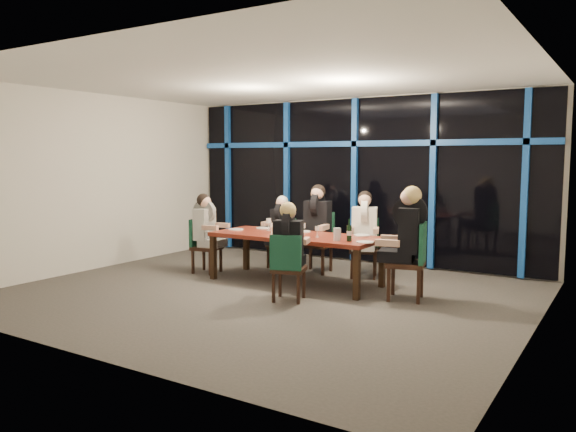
{
  "coord_description": "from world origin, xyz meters",
  "views": [
    {
      "loc": [
        4.38,
        -6.42,
        1.92
      ],
      "look_at": [
        0.0,
        0.6,
        1.05
      ],
      "focal_mm": 35.0,
      "sensor_mm": 36.0,
      "label": 1
    }
  ],
  "objects_px": {
    "wine_bottle": "(349,233)",
    "water_pitcher": "(337,234)",
    "diner_end_left": "(206,221)",
    "diner_far_right": "(364,221)",
    "chair_far_left": "(283,240)",
    "chair_end_left": "(203,243)",
    "chair_far_mid": "(319,239)",
    "chair_near_mid": "(287,264)",
    "diner_near_mid": "(289,236)",
    "chair_end_right": "(413,257)",
    "dining_table": "(295,239)",
    "diner_far_mid": "(317,216)",
    "diner_end_right": "(407,226)",
    "chair_far_right": "(364,244)",
    "diner_far_left": "(281,221)"
  },
  "relations": [
    {
      "from": "chair_end_left",
      "to": "wine_bottle",
      "type": "distance_m",
      "value": 2.75
    },
    {
      "from": "chair_far_mid",
      "to": "chair_end_left",
      "type": "height_order",
      "value": "chair_far_mid"
    },
    {
      "from": "diner_end_right",
      "to": "diner_near_mid",
      "type": "xyz_separation_m",
      "value": [
        -1.32,
        -0.87,
        -0.13
      ]
    },
    {
      "from": "diner_end_right",
      "to": "chair_far_mid",
      "type": "bearing_deg",
      "value": -130.88
    },
    {
      "from": "diner_near_mid",
      "to": "water_pitcher",
      "type": "distance_m",
      "value": 0.79
    },
    {
      "from": "chair_far_left",
      "to": "chair_end_left",
      "type": "relative_size",
      "value": 0.95
    },
    {
      "from": "chair_far_right",
      "to": "diner_end_right",
      "type": "height_order",
      "value": "diner_end_right"
    },
    {
      "from": "chair_far_right",
      "to": "diner_far_left",
      "type": "bearing_deg",
      "value": 163.23
    },
    {
      "from": "wine_bottle",
      "to": "water_pitcher",
      "type": "height_order",
      "value": "wine_bottle"
    },
    {
      "from": "chair_end_right",
      "to": "dining_table",
      "type": "bearing_deg",
      "value": -103.98
    },
    {
      "from": "chair_far_left",
      "to": "chair_end_right",
      "type": "xyz_separation_m",
      "value": [
        2.72,
        -1.02,
        0.11
      ]
    },
    {
      "from": "diner_end_left",
      "to": "diner_far_right",
      "type": "bearing_deg",
      "value": -74.03
    },
    {
      "from": "chair_near_mid",
      "to": "diner_far_mid",
      "type": "relative_size",
      "value": 0.93
    },
    {
      "from": "chair_far_left",
      "to": "diner_far_right",
      "type": "xyz_separation_m",
      "value": [
        1.57,
        -0.05,
        0.42
      ]
    },
    {
      "from": "wine_bottle",
      "to": "diner_end_left",
      "type": "bearing_deg",
      "value": 178.64
    },
    {
      "from": "diner_far_left",
      "to": "wine_bottle",
      "type": "height_order",
      "value": "diner_far_left"
    },
    {
      "from": "diner_near_mid",
      "to": "wine_bottle",
      "type": "bearing_deg",
      "value": -142.62
    },
    {
      "from": "diner_far_mid",
      "to": "diner_near_mid",
      "type": "distance_m",
      "value": 1.91
    },
    {
      "from": "diner_far_mid",
      "to": "water_pitcher",
      "type": "relative_size",
      "value": 5.4
    },
    {
      "from": "chair_far_right",
      "to": "diner_end_left",
      "type": "height_order",
      "value": "diner_end_left"
    },
    {
      "from": "chair_far_mid",
      "to": "diner_near_mid",
      "type": "relative_size",
      "value": 1.13
    },
    {
      "from": "chair_far_mid",
      "to": "chair_near_mid",
      "type": "relative_size",
      "value": 1.1
    },
    {
      "from": "chair_far_left",
      "to": "diner_far_mid",
      "type": "bearing_deg",
      "value": -9.9
    },
    {
      "from": "chair_end_left",
      "to": "diner_end_left",
      "type": "distance_m",
      "value": 0.37
    },
    {
      "from": "chair_end_right",
      "to": "diner_far_mid",
      "type": "bearing_deg",
      "value": -127.52
    },
    {
      "from": "diner_far_left",
      "to": "diner_end_left",
      "type": "distance_m",
      "value": 1.31
    },
    {
      "from": "chair_end_left",
      "to": "chair_near_mid",
      "type": "relative_size",
      "value": 0.99
    },
    {
      "from": "chair_near_mid",
      "to": "diner_end_right",
      "type": "xyz_separation_m",
      "value": [
        1.29,
        0.95,
        0.49
      ]
    },
    {
      "from": "dining_table",
      "to": "diner_far_right",
      "type": "height_order",
      "value": "diner_far_right"
    },
    {
      "from": "diner_end_left",
      "to": "chair_far_right",
      "type": "bearing_deg",
      "value": -72.27
    },
    {
      "from": "diner_end_left",
      "to": "diner_end_right",
      "type": "relative_size",
      "value": 0.86
    },
    {
      "from": "diner_near_mid",
      "to": "diner_end_left",
      "type": "bearing_deg",
      "value": -39.01
    },
    {
      "from": "wine_bottle",
      "to": "chair_end_left",
      "type": "bearing_deg",
      "value": 178.89
    },
    {
      "from": "diner_far_left",
      "to": "chair_end_right",
      "type": "bearing_deg",
      "value": -21.15
    },
    {
      "from": "chair_far_right",
      "to": "diner_far_mid",
      "type": "distance_m",
      "value": 0.92
    },
    {
      "from": "diner_far_left",
      "to": "diner_far_right",
      "type": "distance_m",
      "value": 1.57
    },
    {
      "from": "diner_end_left",
      "to": "water_pitcher",
      "type": "bearing_deg",
      "value": -100.41
    },
    {
      "from": "dining_table",
      "to": "chair_end_right",
      "type": "relative_size",
      "value": 2.48
    },
    {
      "from": "chair_far_left",
      "to": "diner_end_right",
      "type": "height_order",
      "value": "diner_end_right"
    },
    {
      "from": "chair_near_mid",
      "to": "diner_far_right",
      "type": "relative_size",
      "value": 0.99
    },
    {
      "from": "chair_near_mid",
      "to": "diner_near_mid",
      "type": "bearing_deg",
      "value": -90.0
    },
    {
      "from": "diner_far_mid",
      "to": "wine_bottle",
      "type": "height_order",
      "value": "diner_far_mid"
    },
    {
      "from": "chair_far_mid",
      "to": "diner_far_mid",
      "type": "xyz_separation_m",
      "value": [
        0.01,
        -0.08,
        0.4
      ]
    },
    {
      "from": "dining_table",
      "to": "wine_bottle",
      "type": "xyz_separation_m",
      "value": [
        1.0,
        -0.18,
        0.19
      ]
    },
    {
      "from": "diner_far_right",
      "to": "diner_end_left",
      "type": "height_order",
      "value": "diner_far_right"
    },
    {
      "from": "diner_far_right",
      "to": "diner_near_mid",
      "type": "xyz_separation_m",
      "value": [
        -0.25,
        -1.87,
        -0.03
      ]
    },
    {
      "from": "chair_far_left",
      "to": "chair_far_right",
      "type": "xyz_separation_m",
      "value": [
        1.54,
        0.03,
        0.05
      ]
    },
    {
      "from": "diner_far_mid",
      "to": "wine_bottle",
      "type": "distance_m",
      "value": 1.53
    },
    {
      "from": "chair_far_left",
      "to": "chair_end_left",
      "type": "bearing_deg",
      "value": -130.42
    },
    {
      "from": "wine_bottle",
      "to": "diner_near_mid",
      "type": "bearing_deg",
      "value": -124.72
    }
  ]
}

